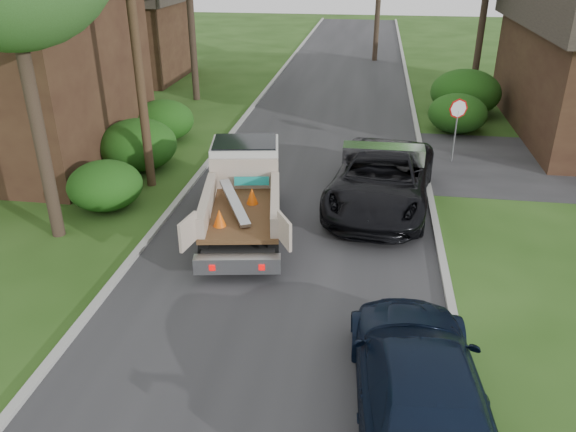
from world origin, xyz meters
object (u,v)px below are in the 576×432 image
at_px(utility_pole, 135,32).
at_px(black_pickup, 382,179).
at_px(house_left_far, 123,27).
at_px(stop_sign, 457,117).
at_px(flatbed_truck, 244,184).
at_px(navy_suv, 419,382).

relative_size(utility_pole, black_pickup, 1.53).
xyz_separation_m(utility_pole, black_pickup, (7.92, -0.48, -4.27)).
distance_m(utility_pole, house_left_far, 18.93).
xyz_separation_m(stop_sign, flatbed_truck, (-6.85, -6.21, -0.60)).
bearing_deg(navy_suv, flatbed_truck, -61.70).
bearing_deg(utility_pole, stop_sign, 20.62).
bearing_deg(navy_suv, stop_sign, -103.15).
bearing_deg(navy_suv, utility_pole, -52.53).
bearing_deg(stop_sign, flatbed_truck, -137.80).
bearing_deg(stop_sign, utility_pole, -159.38).
xyz_separation_m(stop_sign, house_left_far, (-18.70, 13.00, 1.27)).
height_order(utility_pole, navy_suv, utility_pole).
bearing_deg(house_left_far, navy_suv, -58.06).
height_order(utility_pole, flatbed_truck, utility_pole).
height_order(flatbed_truck, black_pickup, flatbed_truck).
distance_m(stop_sign, utility_pole, 11.91).
bearing_deg(black_pickup, stop_sign, 65.52).
bearing_deg(utility_pole, flatbed_truck, -29.75).
height_order(black_pickup, navy_suv, black_pickup).
height_order(stop_sign, flatbed_truck, stop_sign).
bearing_deg(house_left_far, utility_pole, -64.77).
distance_m(flatbed_truck, navy_suv, 8.79).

